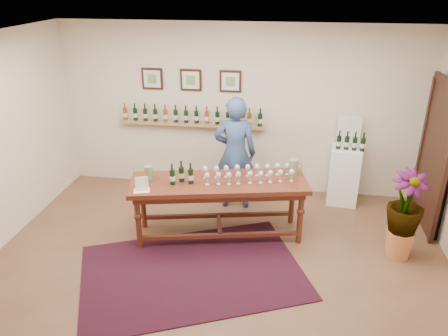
# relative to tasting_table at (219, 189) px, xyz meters

# --- Properties ---
(ground) EXTENTS (6.00, 6.00, 0.00)m
(ground) POSITION_rel_tasting_table_xyz_m (0.09, -0.90, -0.73)
(ground) COLOR brown
(ground) RESTS_ON ground
(room_shell) EXTENTS (6.00, 6.00, 6.00)m
(room_shell) POSITION_rel_tasting_table_xyz_m (2.20, 0.96, 0.39)
(room_shell) COLOR beige
(room_shell) RESTS_ON ground
(rug) EXTENTS (3.21, 2.74, 0.01)m
(rug) POSITION_rel_tasting_table_xyz_m (-0.20, -0.92, -0.72)
(rug) COLOR #480C0F
(rug) RESTS_ON ground
(tasting_table) EXTENTS (2.53, 1.26, 0.86)m
(tasting_table) POSITION_rel_tasting_table_xyz_m (0.00, 0.00, 0.00)
(tasting_table) COLOR #4E2013
(tasting_table) RESTS_ON ground
(table_glasses) EXTENTS (1.37, 0.63, 0.18)m
(table_glasses) POSITION_rel_tasting_table_xyz_m (0.39, 0.10, 0.22)
(table_glasses) COLOR silver
(table_glasses) RESTS_ON tasting_table
(table_bottles) EXTENTS (0.32, 0.23, 0.31)m
(table_bottles) POSITION_rel_tasting_table_xyz_m (-0.49, -0.12, 0.28)
(table_bottles) COLOR black
(table_bottles) RESTS_ON tasting_table
(pitcher_left) EXTENTS (0.17, 0.17, 0.21)m
(pitcher_left) POSITION_rel_tasting_table_xyz_m (-0.95, -0.12, 0.23)
(pitcher_left) COLOR #6A794B
(pitcher_left) RESTS_ON tasting_table
(pitcher_right) EXTENTS (0.16, 0.16, 0.24)m
(pitcher_right) POSITION_rel_tasting_table_xyz_m (1.00, 0.33, 0.25)
(pitcher_right) COLOR #6A794B
(pitcher_right) RESTS_ON tasting_table
(menu_card) EXTENTS (0.24, 0.20, 0.19)m
(menu_card) POSITION_rel_tasting_table_xyz_m (-0.95, -0.43, 0.22)
(menu_card) COLOR silver
(menu_card) RESTS_ON tasting_table
(display_pedestal) EXTENTS (0.52, 0.52, 0.94)m
(display_pedestal) POSITION_rel_tasting_table_xyz_m (1.84, 1.32, -0.26)
(display_pedestal) COLOR white
(display_pedestal) RESTS_ON ground
(pedestal_bottles) EXTENTS (0.28, 0.10, 0.27)m
(pedestal_bottles) POSITION_rel_tasting_table_xyz_m (1.87, 1.24, 0.35)
(pedestal_bottles) COLOR black
(pedestal_bottles) RESTS_ON display_pedestal
(info_sign) EXTENTS (0.36, 0.06, 0.50)m
(info_sign) POSITION_rel_tasting_table_xyz_m (1.86, 1.48, 0.46)
(info_sign) COLOR silver
(info_sign) RESTS_ON display_pedestal
(potted_plant) EXTENTS (0.65, 0.65, 1.06)m
(potted_plant) POSITION_rel_tasting_table_xyz_m (2.43, -0.17, -0.11)
(potted_plant) COLOR #CD7A44
(potted_plant) RESTS_ON ground
(person) EXTENTS (0.69, 0.49, 1.81)m
(person) POSITION_rel_tasting_table_xyz_m (0.10, 0.91, 0.18)
(person) COLOR #324976
(person) RESTS_ON ground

